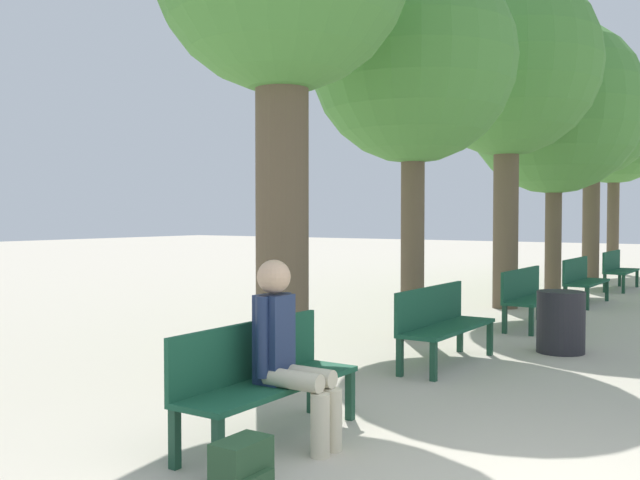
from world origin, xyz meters
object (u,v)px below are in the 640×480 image
object	(u,v)px
bench_row_2	(529,293)
bench_row_4	(617,267)
tree_row_4	(592,120)
bench_row_3	(582,278)
tree_row_5	(614,125)
person_seated	(287,349)
tree_row_1	(413,63)
tree_row_2	(507,67)
bench_row_0	(262,373)
bench_row_1	(440,320)
tree_row_3	(555,108)
backpack	(243,475)
trash_bin	(561,322)

from	to	relation	value
bench_row_2	bench_row_4	size ratio (longest dim) A/B	1.00
bench_row_4	tree_row_4	world-z (taller)	tree_row_4
bench_row_3	tree_row_5	distance (m)	8.56
bench_row_3	person_seated	size ratio (longest dim) A/B	1.26
bench_row_2	tree_row_4	xyz separation A→B (m)	(-1.00, 8.19, 3.50)
tree_row_1	tree_row_5	bearing A→B (deg)	90.00
bench_row_4	tree_row_2	world-z (taller)	tree_row_2
tree_row_5	bench_row_3	bearing A→B (deg)	-82.59
bench_row_0	bench_row_1	bearing A→B (deg)	90.00
bench_row_1	tree_row_3	size ratio (longest dim) A/B	0.29
bench_row_3	tree_row_5	world-z (taller)	tree_row_5
tree_row_5	person_seated	world-z (taller)	tree_row_5
tree_row_2	tree_row_4	xyz separation A→B (m)	(-0.00, 6.32, -0.21)
bench_row_2	bench_row_4	world-z (taller)	same
tree_row_1	tree_row_4	size ratio (longest dim) A/B	0.91
tree_row_3	tree_row_4	bearing A→B (deg)	90.00
backpack	tree_row_2	bearing A→B (deg)	100.34
bench_row_3	bench_row_4	bearing A→B (deg)	90.00
tree_row_2	person_seated	distance (m)	8.94
bench_row_0	tree_row_2	bearing A→B (deg)	97.01
bench_row_2	bench_row_4	bearing A→B (deg)	90.00
tree_row_2	tree_row_4	size ratio (longest dim) A/B	1.06
bench_row_1	tree_row_3	xyz separation A→B (m)	(-1.00, 7.97, 3.37)
bench_row_2	tree_row_3	bearing A→B (deg)	101.64
bench_row_1	tree_row_3	bearing A→B (deg)	97.14
bench_row_0	tree_row_4	size ratio (longest dim) A/B	0.30
bench_row_1	bench_row_3	distance (m)	6.26
bench_row_0	tree_row_3	distance (m)	11.65
bench_row_1	bench_row_4	world-z (taller)	same
bench_row_4	trash_bin	size ratio (longest dim) A/B	2.27
bench_row_4	person_seated	xyz separation A→B (m)	(0.23, -12.51, 0.20)
tree_row_1	tree_row_5	distance (m)	12.60
bench_row_2	tree_row_1	distance (m)	3.73
backpack	tree_row_1	bearing A→B (deg)	106.91
bench_row_1	bench_row_2	distance (m)	3.13
person_seated	tree_row_5	bearing A→B (deg)	94.12
bench_row_1	bench_row_3	world-z (taller)	same
tree_row_3	tree_row_5	world-z (taller)	tree_row_5
bench_row_4	trash_bin	distance (m)	8.04
trash_bin	person_seated	bearing A→B (deg)	-98.57
tree_row_1	tree_row_4	world-z (taller)	tree_row_4
person_seated	backpack	distance (m)	1.22
bench_row_2	trash_bin	distance (m)	1.96
bench_row_0	tree_row_3	world-z (taller)	tree_row_3
tree_row_5	backpack	bearing A→B (deg)	-84.73
bench_row_3	tree_row_4	distance (m)	6.23
tree_row_1	person_seated	size ratio (longest dim) A/B	3.82
bench_row_1	tree_row_1	distance (m)	3.54
bench_row_0	bench_row_4	size ratio (longest dim) A/B	1.00
bench_row_0	person_seated	world-z (taller)	person_seated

